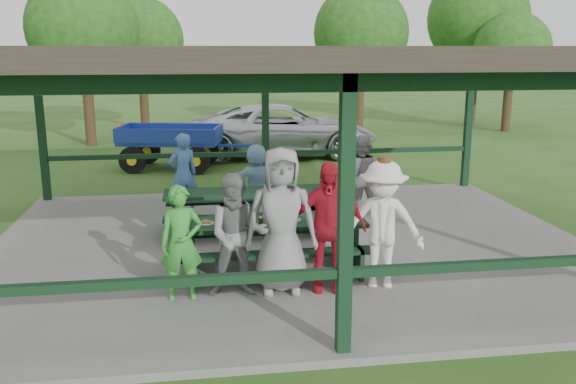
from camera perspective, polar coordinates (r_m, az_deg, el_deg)
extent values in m
plane|color=#275019|center=(10.39, 0.25, -5.32)|extent=(90.00, 90.00, 0.00)
cube|color=slate|center=(10.37, 0.26, -5.05)|extent=(10.00, 8.00, 0.10)
cube|color=black|center=(6.35, 5.40, -2.46)|extent=(0.15, 0.15, 3.00)
cube|color=black|center=(14.04, -22.07, 5.31)|extent=(0.15, 0.15, 3.00)
cube|color=black|center=(13.72, -2.12, 6.11)|extent=(0.15, 0.15, 3.00)
cube|color=black|center=(15.02, 16.52, 6.20)|extent=(0.15, 0.15, 3.00)
cube|color=black|center=(6.44, -16.20, -8.36)|extent=(4.65, 0.10, 0.10)
cube|color=black|center=(7.46, 23.62, -5.97)|extent=(4.65, 0.10, 0.10)
cube|color=black|center=(13.76, -12.10, 3.32)|extent=(4.65, 0.10, 0.10)
cube|color=black|center=(14.27, 7.55, 3.85)|extent=(4.65, 0.10, 0.10)
cube|color=black|center=(6.12, 5.69, 10.26)|extent=(9.80, 0.15, 0.20)
cube|color=black|center=(13.62, -2.17, 11.96)|extent=(9.80, 0.15, 0.20)
cube|color=#29241E|center=(9.85, 0.27, 12.74)|extent=(10.60, 8.60, 0.24)
cube|color=black|center=(8.95, -1.44, -2.90)|extent=(2.73, 0.75, 0.06)
cube|color=black|center=(8.52, -0.98, -5.84)|extent=(2.73, 0.28, 0.05)
cube|color=black|center=(9.56, -1.83, -3.68)|extent=(2.73, 0.28, 0.05)
cube|color=black|center=(9.00, -8.97, -5.28)|extent=(0.06, 0.70, 0.75)
cube|color=black|center=(9.26, 5.89, -4.64)|extent=(0.06, 0.70, 0.75)
cube|color=black|center=(9.05, -8.94, -6.19)|extent=(0.06, 1.39, 0.45)
cube|color=black|center=(9.31, 5.86, -5.52)|extent=(0.06, 1.39, 0.45)
cube|color=black|center=(10.85, -4.01, -0.03)|extent=(2.86, 0.75, 0.06)
cube|color=black|center=(10.39, -3.75, -2.31)|extent=(2.86, 0.28, 0.05)
cube|color=black|center=(11.46, -4.20, -0.83)|extent=(2.86, 0.28, 0.05)
cube|color=black|center=(10.92, -10.53, -2.01)|extent=(0.06, 0.70, 0.75)
cube|color=black|center=(11.10, 2.45, -1.55)|extent=(0.06, 0.70, 0.75)
cube|color=black|center=(10.96, -10.49, -2.77)|extent=(0.06, 1.39, 0.45)
cube|color=black|center=(11.14, 2.45, -2.29)|extent=(0.06, 1.39, 0.45)
cylinder|color=white|center=(8.88, -7.68, -2.91)|extent=(0.22, 0.22, 0.01)
torus|color=#966335|center=(8.86, -7.94, -2.82)|extent=(0.10, 0.10, 0.03)
torus|color=#966335|center=(8.86, -7.43, -2.80)|extent=(0.10, 0.10, 0.03)
torus|color=#966335|center=(8.92, -7.69, -2.69)|extent=(0.10, 0.10, 0.03)
cylinder|color=white|center=(8.91, -3.77, -2.77)|extent=(0.22, 0.22, 0.01)
torus|color=#966335|center=(8.88, -4.02, -2.68)|extent=(0.10, 0.10, 0.03)
torus|color=#966335|center=(8.88, -3.51, -2.66)|extent=(0.10, 0.10, 0.03)
torus|color=#966335|center=(8.94, -3.80, -2.56)|extent=(0.10, 0.10, 0.03)
cylinder|color=white|center=(8.98, 0.50, -2.60)|extent=(0.22, 0.22, 0.01)
torus|color=#966335|center=(8.95, 0.27, -2.51)|extent=(0.10, 0.10, 0.03)
torus|color=#966335|center=(8.96, 0.77, -2.49)|extent=(0.10, 0.10, 0.03)
torus|color=#966335|center=(9.02, 0.46, -2.39)|extent=(0.10, 0.10, 0.03)
cylinder|color=white|center=(9.13, 5.26, -2.40)|extent=(0.22, 0.22, 0.01)
torus|color=#966335|center=(9.09, 5.05, -2.31)|extent=(0.10, 0.10, 0.03)
torus|color=#966335|center=(9.11, 5.54, -2.29)|extent=(0.10, 0.10, 0.03)
torus|color=#966335|center=(9.16, 5.20, -2.19)|extent=(0.10, 0.10, 0.03)
cylinder|color=#381E0F|center=(8.70, -9.48, -3.02)|extent=(0.06, 0.06, 0.10)
cylinder|color=#381E0F|center=(8.70, -5.91, -2.90)|extent=(0.06, 0.06, 0.10)
cylinder|color=#381E0F|center=(8.74, -2.57, -2.78)|extent=(0.06, 0.06, 0.10)
cylinder|color=#381E0F|center=(8.76, -1.34, -2.73)|extent=(0.06, 0.06, 0.10)
cylinder|color=#381E0F|center=(8.77, -0.72, -2.70)|extent=(0.06, 0.06, 0.10)
cylinder|color=#381E0F|center=(8.79, 0.25, -2.66)|extent=(0.06, 0.06, 0.10)
cone|color=white|center=(9.11, -2.08, -2.09)|extent=(0.09, 0.09, 0.10)
cone|color=white|center=(9.17, 0.73, -1.98)|extent=(0.09, 0.09, 0.10)
cone|color=white|center=(9.26, 3.72, -1.86)|extent=(0.09, 0.09, 0.10)
imported|color=green|center=(8.04, -9.95, -4.71)|extent=(0.56, 0.38, 1.52)
imported|color=gray|center=(8.03, -4.71, -4.06)|extent=(0.82, 0.65, 1.65)
imported|color=gray|center=(8.11, -0.63, -2.67)|extent=(1.01, 0.69, 1.97)
imported|color=red|center=(8.20, 3.68, -3.24)|extent=(1.11, 0.63, 1.78)
imported|color=white|center=(8.40, 8.81, -3.02)|extent=(1.29, 0.98, 1.76)
cylinder|color=brown|center=(8.20, 9.02, 2.49)|extent=(0.40, 0.40, 0.02)
cylinder|color=brown|center=(8.19, 9.03, 2.90)|extent=(0.24, 0.24, 0.11)
imported|color=#8EBDDB|center=(11.78, -2.96, 1.06)|extent=(1.40, 0.73, 1.44)
imported|color=#446DB1|center=(12.08, -9.80, 1.63)|extent=(0.70, 0.59, 1.63)
imported|color=#949496|center=(11.97, 6.77, 1.53)|extent=(0.79, 0.62, 1.59)
imported|color=silver|center=(19.21, -0.44, 5.81)|extent=(5.94, 2.95, 1.62)
cube|color=navy|center=(17.40, -10.96, 4.66)|extent=(2.93, 1.87, 0.12)
cube|color=navy|center=(16.71, -11.56, 5.13)|extent=(2.66, 0.61, 0.39)
cube|color=navy|center=(18.01, -10.47, 5.75)|extent=(2.66, 0.61, 0.39)
cube|color=navy|center=(17.74, -15.26, 5.39)|extent=(0.33, 1.34, 0.39)
cube|color=navy|center=(17.08, -6.57, 5.48)|extent=(0.33, 1.34, 0.39)
cylinder|color=black|center=(17.01, -14.34, 2.91)|extent=(0.76, 0.32, 0.74)
cylinder|color=yellow|center=(17.01, -14.34, 2.91)|extent=(0.31, 0.26, 0.27)
cylinder|color=black|center=(18.38, -12.99, 3.74)|extent=(0.76, 0.32, 0.74)
cylinder|color=yellow|center=(18.38, -12.99, 3.74)|extent=(0.31, 0.26, 0.27)
cylinder|color=black|center=(16.57, -8.58, 2.91)|extent=(0.76, 0.32, 0.74)
cylinder|color=yellow|center=(16.57, -8.58, 2.91)|extent=(0.31, 0.26, 0.27)
cylinder|color=black|center=(17.97, -7.64, 3.75)|extent=(0.76, 0.32, 0.74)
cylinder|color=yellow|center=(17.97, -7.64, 3.75)|extent=(0.31, 0.26, 0.27)
cube|color=navy|center=(17.05, -4.93, 4.36)|extent=(0.96, 0.27, 0.08)
cone|color=#F2590C|center=(17.75, -15.42, 5.70)|extent=(0.10, 0.38, 0.39)
cylinder|color=black|center=(22.30, -18.15, 7.87)|extent=(0.36, 0.36, 2.91)
sphere|color=#1E4612|center=(22.23, -18.63, 14.29)|extent=(3.72, 3.72, 3.72)
cylinder|color=black|center=(26.01, -13.33, 8.60)|extent=(0.36, 0.36, 2.68)
sphere|color=#1E4612|center=(25.94, -13.61, 13.67)|extent=(3.43, 3.43, 3.43)
cylinder|color=black|center=(24.55, 6.69, 8.83)|extent=(0.36, 0.36, 2.87)
sphere|color=#1E4612|center=(24.49, 6.85, 14.60)|extent=(3.68, 3.68, 3.68)
cylinder|color=black|center=(26.44, 19.84, 7.92)|extent=(0.36, 0.36, 2.38)
sphere|color=#1E4612|center=(26.36, 20.20, 12.34)|extent=(3.04, 3.04, 3.04)
cylinder|color=black|center=(28.21, 16.93, 9.40)|extent=(0.36, 0.36, 3.33)
sphere|color=#1E4612|center=(28.19, 17.34, 15.21)|extent=(4.27, 4.27, 4.27)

